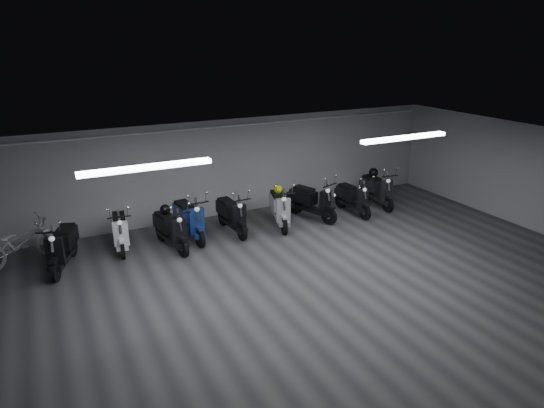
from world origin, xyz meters
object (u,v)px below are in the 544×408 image
scooter_3 (170,223)px  helmet_0 (373,173)px  helmet_2 (278,189)px  scooter_2 (120,225)px  scooter_6 (280,202)px  scooter_8 (353,193)px  scooter_0 (61,240)px  scooter_7 (312,195)px  bicycle (19,238)px  scooter_9 (377,184)px  scooter_5 (232,209)px  helmet_1 (165,209)px  scooter_4 (189,213)px

scooter_3 → helmet_0: (6.57, 0.54, 0.33)m
helmet_2 → scooter_2: bearing=178.2°
scooter_6 → scooter_8: scooter_6 is taller
scooter_0 → scooter_7: scooter_7 is taller
scooter_7 → helmet_2: (-1.00, 0.18, 0.28)m
scooter_0 → helmet_0: 9.05m
scooter_2 → helmet_0: size_ratio=6.00×
helmet_0 → scooter_0: bearing=-176.9°
scooter_6 → bicycle: scooter_6 is taller
scooter_9 → scooter_8: bearing=-162.1°
scooter_6 → helmet_0: 3.52m
scooter_0 → scooter_2: (1.34, 0.47, -0.04)m
scooter_7 → helmet_0: (2.42, 0.34, 0.29)m
scooter_5 → helmet_0: size_ratio=6.21×
scooter_5 → scooter_6: bearing=-9.0°
scooter_5 → scooter_2: bearing=172.3°
helmet_0 → scooter_5: bearing=-176.9°
scooter_8 → scooter_7: bearing=170.5°
scooter_3 → bicycle: bearing=157.4°
scooter_7 → helmet_1: bearing=159.9°
scooter_6 → scooter_7: bearing=19.9°
scooter_2 → scooter_9: 7.67m
scooter_9 → helmet_1: size_ratio=7.23×
helmet_1 → helmet_2: (3.21, 0.14, 0.03)m
scooter_2 → helmet_0: bearing=7.3°
scooter_5 → scooter_7: (2.43, -0.08, 0.04)m
bicycle → helmet_0: bicycle is taller
scooter_3 → bicycle: scooter_3 is taller
scooter_0 → scooter_3: scooter_0 is taller
bicycle → helmet_1: size_ratio=7.87×
helmet_0 → helmet_1: bearing=-177.4°
scooter_9 → helmet_1: scooter_9 is taller
bicycle → helmet_0: (9.88, -0.16, 0.35)m
bicycle → scooter_7: bearing=-115.2°
scooter_7 → scooter_9: 2.40m
scooter_2 → scooter_3: (1.12, -0.52, 0.02)m
helmet_1 → scooter_5: bearing=1.2°
scooter_0 → scooter_2: size_ratio=1.07×
scooter_3 → scooter_6: size_ratio=0.96×
scooter_9 → bicycle: size_ratio=0.92×
scooter_5 → scooter_8: (3.74, -0.25, -0.03)m
scooter_8 → bicycle: (-8.78, 0.67, 0.01)m
scooter_3 → scooter_4: 0.72m
scooter_7 → scooter_8: bearing=-27.2°
scooter_4 → scooter_8: bearing=-9.3°
scooter_3 → scooter_4: (0.60, 0.41, 0.04)m
scooter_4 → scooter_9: (5.95, -0.12, -0.03)m
scooter_0 → scooter_9: 9.01m
scooter_5 → scooter_7: size_ratio=0.95×
scooter_4 → helmet_0: size_ratio=6.60×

